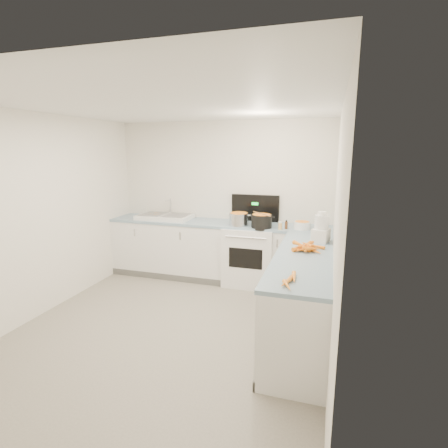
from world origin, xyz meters
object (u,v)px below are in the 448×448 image
(spice_jar, at_px, (280,226))
(black_pot, at_px, (262,222))
(food_processor, at_px, (321,229))
(mixing_bowl, at_px, (302,225))
(steel_pot, at_px, (239,220))
(stove, at_px, (250,254))
(extract_bottle, at_px, (286,225))
(sink, at_px, (165,217))

(spice_jar, bearing_deg, black_pot, 171.86)
(spice_jar, distance_m, food_processor, 0.80)
(mixing_bowl, height_order, food_processor, food_processor)
(steel_pot, bearing_deg, spice_jar, -6.79)
(stove, distance_m, extract_bottle, 0.77)
(black_pot, bearing_deg, food_processor, -34.34)
(sink, distance_m, spice_jar, 1.93)
(sink, height_order, mixing_bowl, sink)
(black_pot, xyz_separation_m, food_processor, (0.85, -0.58, 0.08))
(steel_pot, height_order, food_processor, food_processor)
(black_pot, height_order, mixing_bowl, black_pot)
(stove, distance_m, steel_pot, 0.59)
(stove, relative_size, black_pot, 4.57)
(sink, bearing_deg, food_processor, -17.01)
(sink, xyz_separation_m, steel_pot, (1.29, -0.15, 0.05))
(extract_bottle, distance_m, food_processor, 0.79)
(stove, bearing_deg, sink, 179.38)
(sink, height_order, extract_bottle, sink)
(black_pot, bearing_deg, sink, 173.73)
(steel_pot, relative_size, black_pot, 0.97)
(extract_bottle, height_order, food_processor, food_processor)
(sink, distance_m, food_processor, 2.61)
(spice_jar, bearing_deg, steel_pot, 173.21)
(steel_pot, bearing_deg, stove, 39.44)
(extract_bottle, bearing_deg, black_pot, -176.63)
(sink, bearing_deg, spice_jar, -6.54)
(stove, relative_size, sink, 1.58)
(steel_pot, height_order, spice_jar, steel_pot)
(stove, bearing_deg, mixing_bowl, -6.75)
(mixing_bowl, bearing_deg, spice_jar, -158.90)
(steel_pot, xyz_separation_m, black_pot, (0.35, -0.04, 0.00))
(mixing_bowl, relative_size, spice_jar, 2.42)
(stove, distance_m, mixing_bowl, 0.93)
(stove, height_order, steel_pot, stove)
(black_pot, xyz_separation_m, spice_jar, (0.28, -0.04, -0.04))
(stove, bearing_deg, spice_jar, -23.46)
(extract_bottle, bearing_deg, steel_pot, 178.84)
(steel_pot, bearing_deg, extract_bottle, -1.16)
(mixing_bowl, bearing_deg, sink, 177.25)
(sink, distance_m, mixing_bowl, 2.22)
(extract_bottle, height_order, spice_jar, extract_bottle)
(mixing_bowl, distance_m, food_processor, 0.72)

